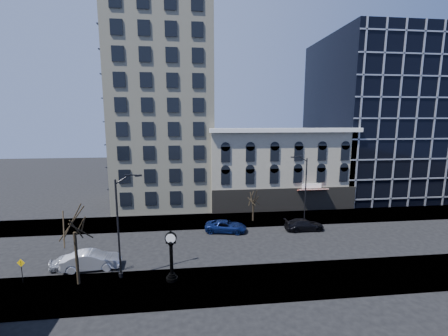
{
  "coord_description": "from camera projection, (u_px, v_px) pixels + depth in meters",
  "views": [
    {
      "loc": [
        -1.98,
        -31.15,
        13.87
      ],
      "look_at": [
        2.0,
        4.0,
        8.0
      ],
      "focal_mm": 24.0,
      "sensor_mm": 36.0,
      "label": 1
    }
  ],
  "objects": [
    {
      "name": "cream_tower",
      "position": [
        163.0,
        84.0,
        47.7
      ],
      "size": [
        15.9,
        15.4,
        42.5
      ],
      "color": "beige",
      "rests_on": "ground"
    },
    {
      "name": "street_clock",
      "position": [
        171.0,
        258.0,
        25.43
      ],
      "size": [
        1.02,
        1.02,
        4.49
      ],
      "rotation": [
        0.0,
        0.0,
        -0.1
      ],
      "color": "black",
      "rests_on": "sidewalk_near"
    },
    {
      "name": "warning_sign",
      "position": [
        21.0,
        267.0,
        25.08
      ],
      "size": [
        0.7,
        0.16,
        2.15
      ],
      "rotation": [
        0.0,
        0.0,
        -0.18
      ],
      "color": "black",
      "rests_on": "sidewalk_near"
    },
    {
      "name": "street_lamp_near",
      "position": [
        125.0,
        199.0,
        25.39
      ],
      "size": [
        2.27,
        1.13,
        9.26
      ],
      "rotation": [
        0.0,
        0.0,
        0.39
      ],
      "color": "black",
      "rests_on": "sidewalk_near"
    },
    {
      "name": "car_near_a",
      "position": [
        71.0,
        261.0,
        28.08
      ],
      "size": [
        4.03,
        2.57,
        1.28
      ],
      "primitive_type": "imported",
      "rotation": [
        0.0,
        0.0,
        1.88
      ],
      "color": "#A5A8AD",
      "rests_on": "ground"
    },
    {
      "name": "street_lamp_far",
      "position": [
        301.0,
        171.0,
        39.14
      ],
      "size": [
        2.37,
        0.36,
        9.15
      ],
      "rotation": [
        0.0,
        0.0,
        3.14
      ],
      "color": "black",
      "rests_on": "sidewalk_far"
    },
    {
      "name": "sidewalk_near",
      "position": [
        216.0,
        285.0,
        25.17
      ],
      "size": [
        160.0,
        6.0,
        0.12
      ],
      "primitive_type": "cube",
      "color": "gray",
      "rests_on": "ground"
    },
    {
      "name": "glass_office",
      "position": [
        376.0,
        118.0,
        54.78
      ],
      "size": [
        20.0,
        20.15,
        28.0
      ],
      "color": "black",
      "rests_on": "ground"
    },
    {
      "name": "bare_tree_far",
      "position": [
        253.0,
        196.0,
        40.26
      ],
      "size": [
        2.68,
        2.68,
        4.59
      ],
      "color": "black",
      "rests_on": "sidewalk_far"
    },
    {
      "name": "victorian_row",
      "position": [
        276.0,
        167.0,
        48.95
      ],
      "size": [
        22.6,
        11.19,
        12.5
      ],
      "color": "#9D9681",
      "rests_on": "ground"
    },
    {
      "name": "car_far_b",
      "position": [
        304.0,
        225.0,
        37.51
      ],
      "size": [
        4.9,
        2.0,
        1.42
      ],
      "primitive_type": "imported",
      "rotation": [
        0.0,
        0.0,
        1.57
      ],
      "color": "black",
      "rests_on": "ground"
    },
    {
      "name": "car_near_b",
      "position": [
        92.0,
        260.0,
        27.81
      ],
      "size": [
        5.29,
        2.23,
        1.7
      ],
      "primitive_type": "imported",
      "rotation": [
        0.0,
        0.0,
        1.66
      ],
      "color": "silver",
      "rests_on": "ground"
    },
    {
      "name": "ground",
      "position": [
        210.0,
        246.0,
        33.03
      ],
      "size": [
        160.0,
        160.0,
        0.0
      ],
      "primitive_type": "plane",
      "color": "black",
      "rests_on": "ground"
    },
    {
      "name": "sidewalk_far",
      "position": [
        206.0,
        221.0,
        40.86
      ],
      "size": [
        160.0,
        6.0,
        0.12
      ],
      "primitive_type": "cube",
      "color": "gray",
      "rests_on": "ground"
    },
    {
      "name": "bare_tree_near",
      "position": [
        73.0,
        221.0,
        24.29
      ],
      "size": [
        4.28,
        4.28,
        7.34
      ],
      "color": "black",
      "rests_on": "sidewalk_near"
    },
    {
      "name": "car_far_a",
      "position": [
        226.0,
        226.0,
        36.96
      ],
      "size": [
        5.47,
        3.34,
        1.42
      ],
      "primitive_type": "imported",
      "rotation": [
        0.0,
        0.0,
        1.37
      ],
      "color": "#0C194C",
      "rests_on": "ground"
    }
  ]
}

